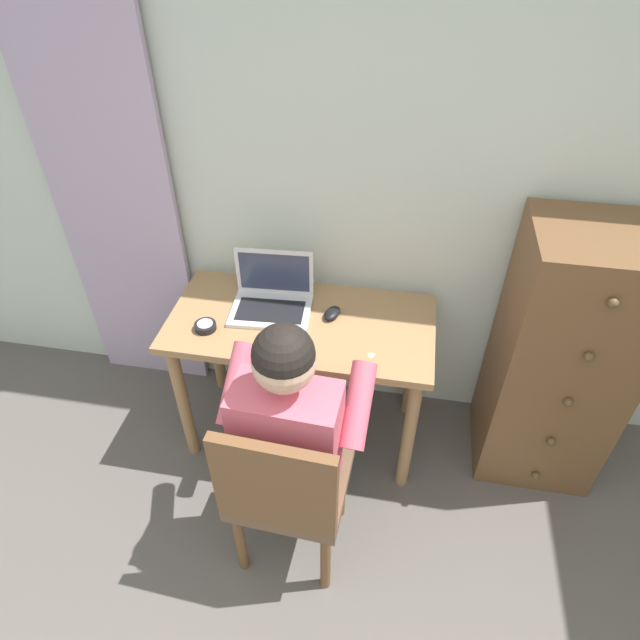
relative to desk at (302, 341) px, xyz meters
name	(u,v)px	position (x,y,z in m)	size (l,w,h in m)	color
wall_back	(376,173)	(0.25, 0.35, 0.65)	(4.80, 0.05, 2.50)	silver
curtain_panel	(112,196)	(-0.91, 0.28, 0.47)	(0.58, 0.03, 2.16)	#B29EBC
desk	(302,341)	(0.00, 0.00, 0.00)	(1.13, 0.56, 0.72)	#9E754C
dresser	(559,360)	(1.09, 0.07, 0.01)	(0.50, 0.48, 1.23)	brown
chair	(286,489)	(0.07, -0.65, -0.12)	(0.44, 0.42, 0.86)	brown
person_seated	(297,418)	(0.08, -0.47, 0.06)	(0.54, 0.60, 1.18)	#6B84AD
laptop	(272,297)	(-0.14, 0.07, 0.17)	(0.36, 0.27, 0.24)	silver
computer_mouse	(332,313)	(0.13, 0.05, 0.14)	(0.06, 0.10, 0.03)	black
desk_clock	(205,326)	(-0.38, -0.12, 0.13)	(0.09, 0.09, 0.03)	black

